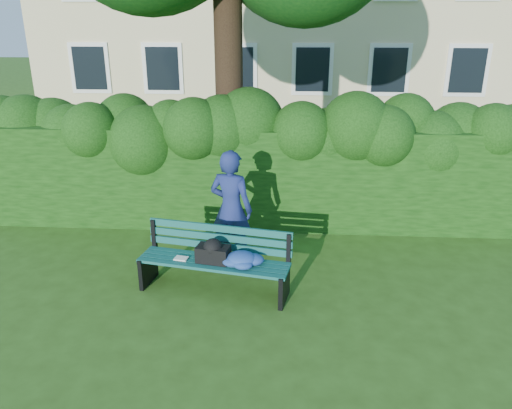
{
  "coord_description": "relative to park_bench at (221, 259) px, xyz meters",
  "views": [
    {
      "loc": [
        0.44,
        -6.37,
        3.6
      ],
      "look_at": [
        0.0,
        0.6,
        0.95
      ],
      "focal_mm": 35.0,
      "sensor_mm": 36.0,
      "label": 1
    }
  ],
  "objects": [
    {
      "name": "ground",
      "position": [
        0.42,
        0.32,
        -0.5
      ],
      "size": [
        80.0,
        80.0,
        0.0
      ],
      "primitive_type": "plane",
      "color": "#2F4F16",
      "rests_on": "ground"
    },
    {
      "name": "man_reading",
      "position": [
        0.06,
        0.82,
        0.41
      ],
      "size": [
        0.76,
        0.62,
        1.81
      ],
      "primitive_type": "imported",
      "rotation": [
        0.0,
        0.0,
        2.82
      ],
      "color": "navy",
      "rests_on": "ground"
    },
    {
      "name": "park_bench",
      "position": [
        0.0,
        0.0,
        0.0
      ],
      "size": [
        2.14,
        0.94,
        0.89
      ],
      "rotation": [
        0.0,
        0.0,
        -0.19
      ],
      "color": "#0D453E",
      "rests_on": "ground"
    },
    {
      "name": "hedge",
      "position": [
        0.42,
        2.52,
        0.4
      ],
      "size": [
        10.0,
        1.0,
        1.8
      ],
      "color": "black",
      "rests_on": "ground"
    }
  ]
}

